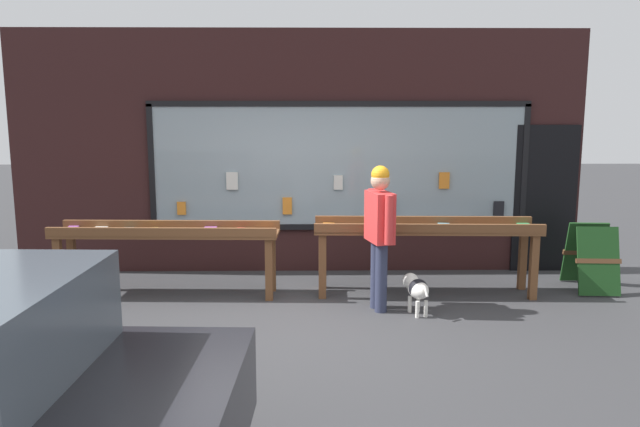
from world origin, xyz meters
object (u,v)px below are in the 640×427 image
(display_table_left, at_px, (167,238))
(display_table_right, at_px, (426,234))
(small_dog, at_px, (417,288))
(sandwich_board_sign, at_px, (591,257))
(person_browsing, at_px, (380,226))

(display_table_left, xyz_separation_m, display_table_right, (3.24, -0.00, 0.03))
(small_dog, relative_size, sandwich_board_sign, 0.64)
(display_table_left, xyz_separation_m, sandwich_board_sign, (5.43, 0.16, -0.30))
(person_browsing, bearing_deg, display_table_left, 62.27)
(display_table_right, bearing_deg, person_browsing, -135.86)
(person_browsing, relative_size, small_dog, 3.13)
(display_table_left, relative_size, small_dog, 5.20)
(display_table_left, distance_m, sandwich_board_sign, 5.44)
(person_browsing, height_order, sandwich_board_sign, person_browsing)
(small_dog, bearing_deg, person_browsing, 55.11)
(small_dog, bearing_deg, display_table_left, 59.95)
(sandwich_board_sign, bearing_deg, person_browsing, -160.52)
(small_dog, height_order, sandwich_board_sign, sandwich_board_sign)
(display_table_left, bearing_deg, person_browsing, -13.85)
(display_table_left, xyz_separation_m, small_dog, (3.01, -0.79, -0.43))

